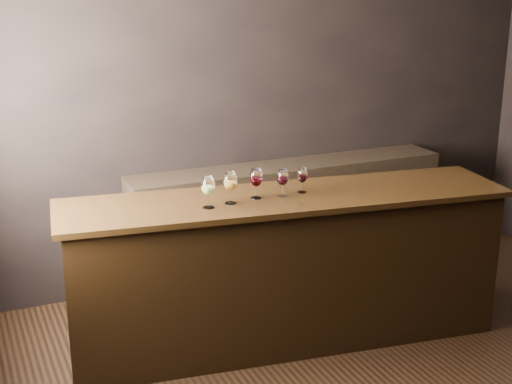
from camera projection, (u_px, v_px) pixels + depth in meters
name	position (u px, v px, depth m)	size (l,w,h in m)	color
room_shell	(395.00, 102.00, 3.76)	(5.02, 4.52, 2.81)	black
bar_counter	(285.00, 272.00, 4.87)	(2.91, 0.63, 1.02)	black
bar_top	(286.00, 198.00, 4.71)	(3.01, 0.70, 0.04)	black
back_bar_shelf	(289.00, 220.00, 5.96)	(2.69, 0.40, 0.97)	black
glass_white	(208.00, 187.00, 4.42)	(0.09, 0.09, 0.20)	white
glass_amber	(230.00, 182.00, 4.50)	(0.09, 0.09, 0.21)	white
glass_red_a	(256.00, 178.00, 4.61)	(0.08, 0.08, 0.20)	white
glass_red_b	(282.00, 178.00, 4.65)	(0.08, 0.08, 0.19)	white
glass_red_c	(302.00, 176.00, 4.74)	(0.07, 0.07, 0.17)	white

